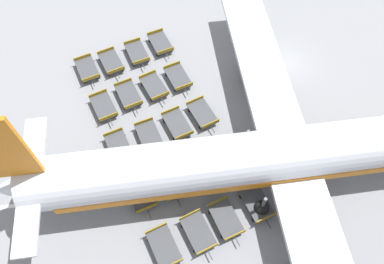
{
  "coord_description": "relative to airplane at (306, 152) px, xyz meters",
  "views": [
    {
      "loc": [
        20.45,
        -15.02,
        26.68
      ],
      "look_at": [
        5.95,
        -10.8,
        1.86
      ],
      "focal_mm": 35.0,
      "sensor_mm": 36.0,
      "label": 1
    }
  ],
  "objects": [
    {
      "name": "baggage_dolly_row_far_col_b",
      "position": [
        -11.33,
        -6.46,
        -2.64
      ],
      "size": [
        3.61,
        2.08,
        0.92
      ],
      "color": "#424449",
      "rests_on": "ground_plane"
    },
    {
      "name": "baggage_dolly_row_mid_b_col_b",
      "position": [
        -10.9,
        -8.78,
        -2.64
      ],
      "size": [
        3.62,
        2.22,
        0.92
      ],
      "color": "#424449",
      "rests_on": "ground_plane"
    },
    {
      "name": "baggage_dolly_row_far_col_a",
      "position": [
        -15.88,
        -6.99,
        -2.64
      ],
      "size": [
        3.6,
        2.05,
        0.92
      ],
      "color": "#424449",
      "rests_on": "ground_plane"
    },
    {
      "name": "baggage_dolly_row_mid_a_col_e",
      "position": [
        2.64,
        -8.76,
        -2.64
      ],
      "size": [
        3.61,
        2.13,
        0.92
      ],
      "color": "#424449",
      "rests_on": "ground_plane"
    },
    {
      "name": "baggage_dolly_row_mid_b_col_e",
      "position": [
        2.27,
        -6.58,
        -2.64
      ],
      "size": [
        3.6,
        2.04,
        0.92
      ],
      "color": "#424449",
      "rests_on": "ground_plane"
    },
    {
      "name": "stand_guidance_stripe",
      "position": [
        -1.51,
        -9.56,
        -3.12
      ],
      "size": [
        4.27,
        26.86,
        0.01
      ],
      "color": "white",
      "rests_on": "ground_plane"
    },
    {
      "name": "baggage_dolly_row_far_col_c",
      "position": [
        -6.96,
        -5.51,
        -2.64
      ],
      "size": [
        3.62,
        2.19,
        0.92
      ],
      "color": "#424449",
      "rests_on": "ground_plane"
    },
    {
      "name": "airplane",
      "position": [
        0.0,
        0.0,
        0.0
      ],
      "size": [
        35.77,
        44.47,
        11.2
      ],
      "color": "silver",
      "rests_on": "ground_plane"
    },
    {
      "name": "baggage_dolly_row_mid_a_col_d",
      "position": [
        -1.62,
        -9.7,
        -2.64
      ],
      "size": [
        3.59,
        1.99,
        0.92
      ],
      "color": "#424449",
      "rests_on": "ground_plane"
    },
    {
      "name": "baggage_dolly_row_mid_a_col_b",
      "position": [
        -10.62,
        -11.13,
        -2.64
      ],
      "size": [
        3.61,
        2.1,
        0.92
      ],
      "color": "#424449",
      "rests_on": "ground_plane"
    },
    {
      "name": "baggage_dolly_row_mid_b_col_a",
      "position": [
        -15.29,
        -9.4,
        -2.64
      ],
      "size": [
        3.6,
        2.0,
        0.92
      ],
      "color": "#424449",
      "rests_on": "ground_plane"
    },
    {
      "name": "baggage_dolly_row_mid_a_col_c",
      "position": [
        -6.03,
        -10.33,
        -2.64
      ],
      "size": [
        3.59,
        1.99,
        0.92
      ],
      "color": "#424449",
      "rests_on": "ground_plane"
    },
    {
      "name": "baggage_dolly_row_mid_b_col_c",
      "position": [
        -6.51,
        -7.84,
        -2.64
      ],
      "size": [
        3.61,
        2.14,
        0.92
      ],
      "color": "#424449",
      "rests_on": "ground_plane"
    },
    {
      "name": "baggage_dolly_row_near_col_e",
      "position": [
        2.95,
        -11.33,
        -2.64
      ],
      "size": [
        3.61,
        2.11,
        0.92
      ],
      "color": "#424449",
      "rests_on": "ground_plane"
    },
    {
      "name": "baggage_dolly_row_near_col_b",
      "position": [
        -10.0,
        -13.43,
        -2.64
      ],
      "size": [
        3.61,
        2.15,
        0.92
      ],
      "color": "#424449",
      "rests_on": "ground_plane"
    },
    {
      "name": "baggage_dolly_row_far_col_e",
      "position": [
        1.74,
        -4.02,
        -2.64
      ],
      "size": [
        3.6,
        2.04,
        0.92
      ],
      "color": "#424449",
      "rests_on": "ground_plane"
    },
    {
      "name": "baggage_dolly_row_far_col_d",
      "position": [
        -2.63,
        -4.8,
        -2.64
      ],
      "size": [
        3.61,
        2.17,
        0.92
      ],
      "color": "#424449",
      "rests_on": "ground_plane"
    },
    {
      "name": "baggage_dolly_row_mid_a_col_a",
      "position": [
        -14.81,
        -11.94,
        -2.64
      ],
      "size": [
        3.61,
        2.15,
        0.92
      ],
      "color": "#424449",
      "rests_on": "ground_plane"
    },
    {
      "name": "baggage_dolly_row_near_col_c",
      "position": [
        -5.74,
        -12.89,
        -2.64
      ],
      "size": [
        3.61,
        2.06,
        0.92
      ],
      "color": "#424449",
      "rests_on": "ground_plane"
    },
    {
      "name": "baggage_dolly_row_mid_b_col_d",
      "position": [
        -2.12,
        -7.25,
        -2.64
      ],
      "size": [
        3.62,
        2.21,
        0.92
      ],
      "color": "#424449",
      "rests_on": "ground_plane"
    },
    {
      "name": "baggage_dolly_row_near_col_a",
      "position": [
        -14.57,
        -14.2,
        -2.64
      ],
      "size": [
        3.61,
        2.08,
        0.92
      ],
      "color": "#424449",
      "rests_on": "ground_plane"
    },
    {
      "name": "ground_plane",
      "position": [
        -10.59,
        3.69,
        -3.12
      ],
      "size": [
        500.0,
        500.0,
        0.0
      ],
      "primitive_type": "plane",
      "color": "gray"
    },
    {
      "name": "baggage_dolly_row_near_col_d",
      "position": [
        -1.38,
        -12.03,
        -2.64
      ],
      "size": [
        3.6,
        2.03,
        0.92
      ],
      "color": "#424449",
      "rests_on": "ground_plane"
    }
  ]
}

